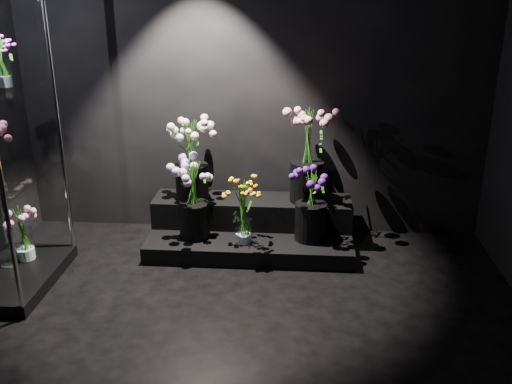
# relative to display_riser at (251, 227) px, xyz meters

# --- Properties ---
(floor) EXTENTS (4.00, 4.00, 0.00)m
(floor) POSITION_rel_display_riser_xyz_m (-0.02, -1.66, -0.16)
(floor) COLOR black
(floor) RESTS_ON ground
(wall_back) EXTENTS (4.00, 0.00, 4.00)m
(wall_back) POSITION_rel_display_riser_xyz_m (-0.02, 0.34, 1.24)
(wall_back) COLOR black
(wall_back) RESTS_ON floor
(display_riser) EXTENTS (1.70, 0.75, 0.38)m
(display_riser) POSITION_rel_display_riser_xyz_m (0.00, 0.00, 0.00)
(display_riser) COLOR black
(display_riser) RESTS_ON floor
(bouquet_orange_bells) EXTENTS (0.28, 0.28, 0.54)m
(bouquet_orange_bells) POSITION_rel_display_riser_xyz_m (-0.04, -0.27, 0.26)
(bouquet_orange_bells) COLOR white
(bouquet_orange_bells) RESTS_ON display_riser
(bouquet_lilac) EXTENTS (0.36, 0.36, 0.64)m
(bouquet_lilac) POSITION_rel_display_riser_xyz_m (-0.45, -0.19, 0.35)
(bouquet_lilac) COLOR black
(bouquet_lilac) RESTS_ON display_riser
(bouquet_purple) EXTENTS (0.43, 0.43, 0.62)m
(bouquet_purple) POSITION_rel_display_riser_xyz_m (0.50, -0.17, 0.33)
(bouquet_purple) COLOR black
(bouquet_purple) RESTS_ON display_riser
(bouquet_cream_roses) EXTENTS (0.41, 0.41, 0.69)m
(bouquet_cream_roses) POSITION_rel_display_riser_xyz_m (-0.51, 0.07, 0.61)
(bouquet_cream_roses) COLOR black
(bouquet_cream_roses) RESTS_ON display_riser
(bouquet_pink_roses) EXTENTS (0.41, 0.41, 0.78)m
(bouquet_pink_roses) POSITION_rel_display_riser_xyz_m (0.46, 0.09, 0.66)
(bouquet_pink_roses) COLOR black
(bouquet_pink_roses) RESTS_ON display_riser
(bouquet_case_magenta) EXTENTS (0.27, 0.27, 0.35)m
(bouquet_case_magenta) POSITION_rel_display_riser_xyz_m (-1.65, -0.65, 1.48)
(bouquet_case_magenta) COLOR white
(bouquet_case_magenta) RESTS_ON display_case
(bouquet_case_base_pink) EXTENTS (0.39, 0.39, 0.44)m
(bouquet_case_base_pink) POSITION_rel_display_riser_xyz_m (-1.71, -0.61, 0.18)
(bouquet_case_base_pink) COLOR white
(bouquet_case_base_pink) RESTS_ON display_case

